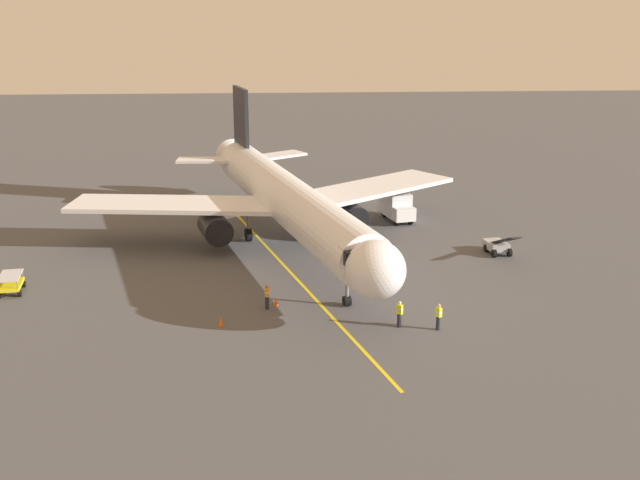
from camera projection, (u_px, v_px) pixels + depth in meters
ground_plane at (274, 238)px, 67.37m from camera, size 220.00×220.00×0.00m
apron_lead_in_line at (290, 272)px, 58.97m from camera, size 10.93×38.61×0.01m
airplane at (287, 200)px, 63.78m from camera, size 33.54×39.68×11.50m
ground_crew_marshaller at (438, 316)px, 48.43m from camera, size 0.43×0.47×1.71m
ground_crew_wing_walker at (399, 314)px, 48.85m from camera, size 0.47×0.44×1.71m
ground_crew_loader at (267, 296)px, 51.70m from camera, size 0.28×0.42×1.71m
baggage_cart_near_nose at (11, 283)px, 54.73m from camera, size 1.86×2.77×1.27m
box_truck_portside at (397, 205)px, 72.55m from camera, size 2.97×4.93×2.62m
baggage_cart_starboard_side at (287, 201)px, 76.99m from camera, size 1.71×2.69×1.27m
belt_loader_rear_apron at (498, 245)px, 63.06m from camera, size 1.89×4.70×2.32m
safety_cone_nose_left at (221, 322)px, 49.20m from camera, size 0.32×0.32×0.55m
safety_cone_nose_right at (276, 301)px, 52.56m from camera, size 0.32×0.32×0.55m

